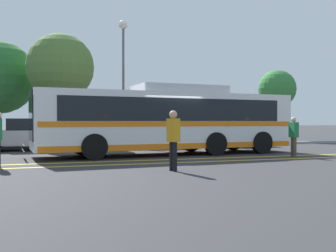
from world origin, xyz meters
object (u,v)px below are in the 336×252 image
(parked_car_1, at_px, (24,135))
(tree_0, at_px, (277,89))
(parked_car_2, at_px, (151,136))
(parked_car_3, at_px, (235,136))
(transit_bus, at_px, (168,119))
(street_lamp, at_px, (123,55))
(pedestrian_0, at_px, (294,134))
(tree_1, at_px, (60,67))
(pedestrian_1, at_px, (173,136))

(parked_car_1, bearing_deg, tree_0, -74.01)
(parked_car_2, height_order, parked_car_3, parked_car_2)
(transit_bus, bearing_deg, tree_0, -55.58)
(transit_bus, xyz_separation_m, parked_car_3, (5.39, 4.01, -0.90))
(street_lamp, bearing_deg, tree_0, 15.38)
(parked_car_1, relative_size, tree_0, 0.78)
(pedestrian_0, distance_m, street_lamp, 11.26)
(street_lamp, bearing_deg, tree_1, 165.20)
(tree_0, xyz_separation_m, tree_1, (-16.32, -2.59, 0.64))
(parked_car_3, relative_size, tree_1, 0.62)
(street_lamp, bearing_deg, parked_car_1, -161.38)
(parked_car_3, relative_size, tree_0, 0.75)
(parked_car_3, relative_size, pedestrian_0, 2.49)
(parked_car_2, distance_m, pedestrian_1, 10.00)
(pedestrian_0, height_order, tree_0, tree_0)
(parked_car_1, height_order, tree_0, tree_0)
(parked_car_3, bearing_deg, tree_0, -52.15)
(street_lamp, xyz_separation_m, tree_0, (12.81, 3.52, -1.38))
(parked_car_1, xyz_separation_m, tree_0, (18.21, 5.34, 3.17))
(pedestrian_1, height_order, tree_0, tree_0)
(parked_car_1, bearing_deg, pedestrian_1, -156.34)
(transit_bus, distance_m, parked_car_3, 6.78)
(parked_car_2, xyz_separation_m, pedestrian_0, (4.21, -6.88, 0.28))
(pedestrian_1, relative_size, tree_1, 0.27)
(parked_car_1, relative_size, pedestrian_0, 2.57)
(parked_car_1, bearing_deg, parked_car_3, -92.65)
(parked_car_3, distance_m, pedestrian_1, 11.86)
(parked_car_3, height_order, pedestrian_0, pedestrian_0)
(parked_car_2, height_order, pedestrian_0, pedestrian_0)
(pedestrian_1, distance_m, tree_0, 20.81)
(transit_bus, relative_size, parked_car_3, 2.89)
(transit_bus, relative_size, tree_1, 1.81)
(transit_bus, relative_size, street_lamp, 1.60)
(parked_car_2, relative_size, parked_car_3, 1.06)
(parked_car_3, bearing_deg, pedestrian_0, 170.22)
(parked_car_2, distance_m, parked_car_3, 5.00)
(transit_bus, distance_m, tree_1, 8.91)
(parked_car_1, xyz_separation_m, tree_1, (1.89, 2.75, 3.81))
(tree_0, bearing_deg, pedestrian_0, -121.12)
(parked_car_2, xyz_separation_m, pedestrian_1, (-2.06, -9.78, 0.37))
(parked_car_2, relative_size, tree_1, 0.66)
(parked_car_3, bearing_deg, tree_1, 68.53)
(pedestrian_1, bearing_deg, parked_car_1, -168.38)
(tree_1, bearing_deg, pedestrian_0, -48.10)
(pedestrian_0, bearing_deg, transit_bus, -116.34)
(pedestrian_1, distance_m, street_lamp, 12.61)
(parked_car_3, height_order, tree_1, tree_1)
(parked_car_2, xyz_separation_m, parked_car_3, (5.00, -0.26, -0.01))
(street_lamp, distance_m, tree_0, 13.35)
(pedestrian_0, distance_m, pedestrian_1, 6.91)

